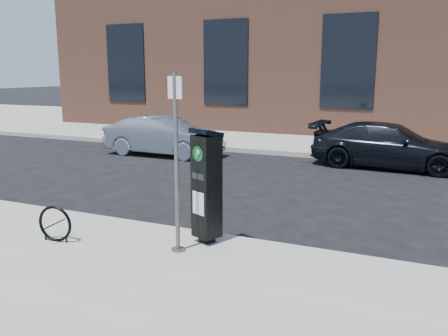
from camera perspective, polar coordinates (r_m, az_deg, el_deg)
The scene contains 10 objects.
ground at distance 7.64m, azimuth -2.18°, elevation -8.81°, with size 120.00×120.00×0.00m, color black.
sidewalk_far at distance 20.82m, azimuth 15.22°, elevation 4.04°, with size 60.00×12.00×0.15m, color gray.
curb_near at distance 7.59m, azimuth -2.25°, elevation -8.33°, with size 60.00×0.12×0.16m, color #9E9B93.
curb_far at distance 15.00m, azimuth 11.54°, elevation 1.42°, with size 60.00×0.12×0.16m, color #9E9B93.
building at distance 23.67m, azimuth 16.96°, elevation 14.70°, with size 28.00×10.05×8.25m.
parking_kiosk at distance 6.94m, azimuth -2.13°, elevation -2.01°, with size 0.50×0.47×1.71m.
sign_pole at distance 6.54m, azimuth -5.74°, elevation 0.32°, with size 0.22×0.20×2.50m.
bike_rack at distance 7.55m, azimuth -19.66°, elevation -6.35°, with size 0.56×0.12×0.56m.
car_silver at distance 15.29m, azimuth -7.32°, elevation 3.86°, with size 1.34×3.84×1.26m, color #818EA5.
car_dark at distance 14.00m, azimuth 19.28°, elevation 2.57°, with size 1.75×4.30×1.25m, color black.
Camera 1 is at (3.19, -6.41, 2.66)m, focal length 38.00 mm.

